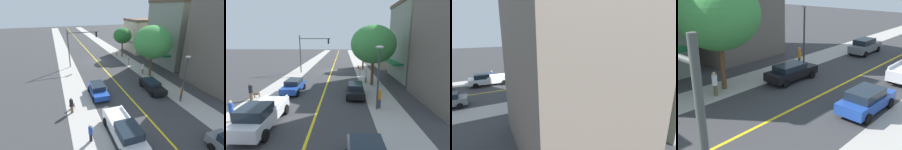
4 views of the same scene
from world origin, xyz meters
TOP-DOWN VIEW (x-y plane):
  - ground_plane at (0.00, 0.00)m, footprint 140.00×140.00m
  - sidewalk_left at (-6.17, 0.00)m, footprint 3.13×126.00m
  - sidewalk_right at (6.17, 0.00)m, footprint 3.13×126.00m
  - road_centerline_stripe at (0.00, 0.00)m, footprint 0.20×126.00m
  - corner_shop_building at (-14.59, -4.87)m, footprint 11.70×7.39m
  - tan_rowhouse at (-14.59, 6.01)m, footprint 9.66×9.86m
  - street_tree_left_near at (-6.26, -1.73)m, footprint 3.95×3.95m
  - street_tree_right_corner at (-6.17, 10.28)m, footprint 5.88×5.88m
  - fire_hydrant at (-5.42, -2.73)m, footprint 0.44×0.24m
  - parking_meter at (-5.13, 4.22)m, footprint 0.12×0.18m
  - traffic_light_mast at (3.93, 1.62)m, footprint 5.70×0.32m
  - street_lamp at (-5.29, 18.67)m, footprint 0.70×0.36m
  - blue_sedan_right_curb at (3.57, 13.82)m, footprint 2.14×4.50m
  - black_sedan_left_curb at (-3.61, 15.00)m, footprint 2.09×4.66m
  - white_pickup_truck at (3.52, 22.06)m, footprint 2.25×5.95m
  - pedestrian_white_shirt at (-5.49, 9.06)m, footprint 0.38×0.38m
  - pedestrian_blue_shirt at (6.22, 21.32)m, footprint 0.35×0.35m
  - pedestrian_black_shirt at (7.20, 16.63)m, footprint 0.39×0.39m
  - pedestrian_orange_shirt at (-5.57, 18.34)m, footprint 0.31×0.31m
  - small_dog at (7.08, 15.86)m, footprint 0.73×0.71m

SIDE VIEW (x-z plane):
  - ground_plane at x=0.00m, z-range 0.00..0.00m
  - road_centerline_stripe at x=0.00m, z-range 0.00..0.00m
  - sidewalk_left at x=-6.17m, z-range 0.00..0.01m
  - sidewalk_right at x=6.17m, z-range 0.00..0.01m
  - fire_hydrant at x=-5.42m, z-range -0.01..0.76m
  - small_dog at x=7.08m, z-range 0.10..0.73m
  - black_sedan_left_curb at x=-3.61m, z-range 0.05..1.45m
  - blue_sedan_right_curb at x=3.57m, z-range 0.04..1.54m
  - pedestrian_blue_shirt at x=6.22m, z-range 0.05..1.72m
  - parking_meter at x=-5.13m, z-range 0.22..1.60m
  - pedestrian_black_shirt at x=7.20m, z-range 0.04..1.80m
  - pedestrian_white_shirt at x=-5.49m, z-range 0.05..1.81m
  - white_pickup_truck at x=3.52m, z-range -0.01..1.90m
  - pedestrian_orange_shirt at x=-5.57m, z-range 0.08..1.94m
  - street_lamp at x=-5.29m, z-range 0.73..6.39m
  - corner_shop_building at x=-14.59m, z-range 0.01..7.85m
  - traffic_light_mast at x=3.93m, z-range 1.12..7.94m
  - street_tree_left_near at x=-6.26m, z-range 1.48..7.84m
  - street_tree_right_corner at x=-6.17m, z-range 1.49..9.48m
  - tan_rowhouse at x=-14.59m, z-range 0.01..11.70m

